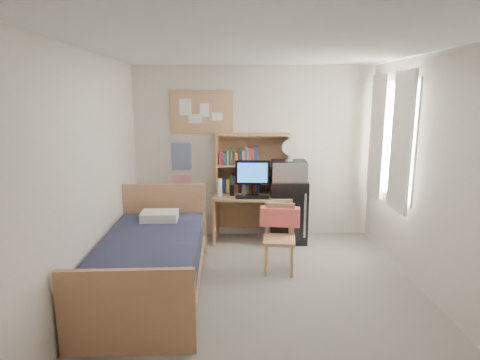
{
  "coord_description": "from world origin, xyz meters",
  "views": [
    {
      "loc": [
        -0.33,
        -3.99,
        2.12
      ],
      "look_at": [
        -0.22,
        1.2,
        1.06
      ],
      "focal_mm": 30.0,
      "sensor_mm": 36.0,
      "label": 1
    }
  ],
  "objects_px": {
    "desk": "(252,218)",
    "bed": "(151,266)",
    "desk_chair": "(279,239)",
    "mini_fridge": "(288,210)",
    "monitor": "(252,178)",
    "bulletin_board": "(202,112)",
    "desk_fan": "(289,151)",
    "speaker_left": "(232,190)",
    "speaker_right": "(273,190)",
    "microwave": "(289,171)"
  },
  "relations": [
    {
      "from": "bulletin_board",
      "to": "mini_fridge",
      "type": "distance_m",
      "value": 1.96
    },
    {
      "from": "desk_chair",
      "to": "speaker_left",
      "type": "distance_m",
      "value": 1.28
    },
    {
      "from": "bed",
      "to": "speaker_left",
      "type": "bearing_deg",
      "value": 59.0
    },
    {
      "from": "desk",
      "to": "desk_fan",
      "type": "height_order",
      "value": "desk_fan"
    },
    {
      "from": "monitor",
      "to": "bed",
      "type": "bearing_deg",
      "value": -124.0
    },
    {
      "from": "desk",
      "to": "bed",
      "type": "xyz_separation_m",
      "value": [
        -1.2,
        -1.63,
        -0.06
      ]
    },
    {
      "from": "monitor",
      "to": "speaker_right",
      "type": "xyz_separation_m",
      "value": [
        0.3,
        -0.02,
        -0.18
      ]
    },
    {
      "from": "desk_chair",
      "to": "microwave",
      "type": "distance_m",
      "value": 1.32
    },
    {
      "from": "mini_fridge",
      "to": "monitor",
      "type": "xyz_separation_m",
      "value": [
        -0.54,
        -0.07,
        0.51
      ]
    },
    {
      "from": "monitor",
      "to": "desk_fan",
      "type": "distance_m",
      "value": 0.66
    },
    {
      "from": "microwave",
      "to": "desk_fan",
      "type": "distance_m",
      "value": 0.29
    },
    {
      "from": "speaker_right",
      "to": "mini_fridge",
      "type": "bearing_deg",
      "value": 23.95
    },
    {
      "from": "speaker_left",
      "to": "desk_chair",
      "type": "bearing_deg",
      "value": -58.45
    },
    {
      "from": "bed",
      "to": "microwave",
      "type": "bearing_deg",
      "value": 41.59
    },
    {
      "from": "mini_fridge",
      "to": "speaker_left",
      "type": "height_order",
      "value": "mini_fridge"
    },
    {
      "from": "mini_fridge",
      "to": "monitor",
      "type": "distance_m",
      "value": 0.75
    },
    {
      "from": "desk_chair",
      "to": "speaker_right",
      "type": "relative_size",
      "value": 4.71
    },
    {
      "from": "desk_chair",
      "to": "mini_fridge",
      "type": "height_order",
      "value": "mini_fridge"
    },
    {
      "from": "desk",
      "to": "speaker_left",
      "type": "bearing_deg",
      "value": -168.69
    },
    {
      "from": "monitor",
      "to": "microwave",
      "type": "height_order",
      "value": "monitor"
    },
    {
      "from": "bulletin_board",
      "to": "desk_chair",
      "type": "bearing_deg",
      "value": -53.97
    },
    {
      "from": "microwave",
      "to": "mini_fridge",
      "type": "bearing_deg",
      "value": 90.0
    },
    {
      "from": "mini_fridge",
      "to": "desk_chair",
      "type": "bearing_deg",
      "value": -100.9
    },
    {
      "from": "desk_chair",
      "to": "speaker_right",
      "type": "height_order",
      "value": "speaker_right"
    },
    {
      "from": "bed",
      "to": "desk_fan",
      "type": "height_order",
      "value": "desk_fan"
    },
    {
      "from": "mini_fridge",
      "to": "bed",
      "type": "bearing_deg",
      "value": -134.76
    },
    {
      "from": "desk",
      "to": "monitor",
      "type": "bearing_deg",
      "value": -90.0
    },
    {
      "from": "bulletin_board",
      "to": "monitor",
      "type": "height_order",
      "value": "bulletin_board"
    },
    {
      "from": "desk_chair",
      "to": "mini_fridge",
      "type": "xyz_separation_m",
      "value": [
        0.26,
        1.14,
        0.05
      ]
    },
    {
      "from": "mini_fridge",
      "to": "microwave",
      "type": "distance_m",
      "value": 0.61
    },
    {
      "from": "desk_chair",
      "to": "desk_fan",
      "type": "relative_size",
      "value": 2.99
    },
    {
      "from": "speaker_left",
      "to": "desk_fan",
      "type": "xyz_separation_m",
      "value": [
        0.84,
        0.03,
        0.58
      ]
    },
    {
      "from": "monitor",
      "to": "bulletin_board",
      "type": "bearing_deg",
      "value": 158.49
    },
    {
      "from": "bulletin_board",
      "to": "speaker_left",
      "type": "height_order",
      "value": "bulletin_board"
    },
    {
      "from": "monitor",
      "to": "speaker_right",
      "type": "bearing_deg",
      "value": -0.0
    },
    {
      "from": "desk",
      "to": "speaker_left",
      "type": "xyz_separation_m",
      "value": [
        -0.3,
        -0.04,
        0.43
      ]
    },
    {
      "from": "desk",
      "to": "microwave",
      "type": "height_order",
      "value": "microwave"
    },
    {
      "from": "speaker_left",
      "to": "speaker_right",
      "type": "relative_size",
      "value": 0.86
    },
    {
      "from": "desk",
      "to": "monitor",
      "type": "height_order",
      "value": "monitor"
    },
    {
      "from": "desk_chair",
      "to": "monitor",
      "type": "xyz_separation_m",
      "value": [
        -0.28,
        1.07,
        0.56
      ]
    },
    {
      "from": "bed",
      "to": "desk",
      "type": "bearing_deg",
      "value": 52.12
    },
    {
      "from": "desk",
      "to": "mini_fridge",
      "type": "xyz_separation_m",
      "value": [
        0.53,
        0.01,
        0.11
      ]
    },
    {
      "from": "bulletin_board",
      "to": "bed",
      "type": "distance_m",
      "value": 2.55
    },
    {
      "from": "desk",
      "to": "monitor",
      "type": "distance_m",
      "value": 0.63
    },
    {
      "from": "bed",
      "to": "mini_fridge",
      "type": "bearing_deg",
      "value": 41.93
    },
    {
      "from": "desk",
      "to": "speaker_right",
      "type": "relative_size",
      "value": 6.38
    },
    {
      "from": "speaker_right",
      "to": "monitor",
      "type": "bearing_deg",
      "value": 180.0
    },
    {
      "from": "desk_chair",
      "to": "mini_fridge",
      "type": "relative_size",
      "value": 0.9
    },
    {
      "from": "mini_fridge",
      "to": "microwave",
      "type": "bearing_deg",
      "value": -90.0
    },
    {
      "from": "bed",
      "to": "speaker_right",
      "type": "distance_m",
      "value": 2.21
    }
  ]
}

